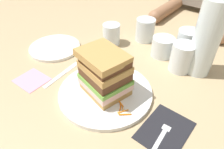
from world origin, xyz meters
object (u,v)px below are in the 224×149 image
Objects in this scene: napkin_dark at (165,130)px; napkin_pink at (32,80)px; water_bottle at (208,34)px; empty_tumbler_0 at (145,30)px; side_plate at (55,47)px; sandwich at (105,73)px; empty_tumbler_2 at (111,34)px; juice_glass at (181,59)px; empty_tumbler_1 at (163,47)px; main_plate at (105,92)px; knife at (65,71)px; fork at (161,136)px; empty_tumbler_3 at (187,42)px.

napkin_dark and napkin_pink have the same top height.
water_bottle is (-0.03, 0.28, 0.13)m from napkin_dark.
empty_tumbler_0 is 0.46× the size of side_plate.
empty_tumbler_2 is (-0.17, 0.24, -0.04)m from sandwich.
sandwich is 1.49× the size of juice_glass.
empty_tumbler_1 is 0.83× the size of napkin_pink.
knife is at bearing -177.88° from main_plate.
main_plate is 1.41× the size of side_plate.
empty_tumbler_1 is (-0.14, 0.01, -0.10)m from water_bottle.
main_plate reaches higher than napkin_pink.
empty_tumbler_1 reaches higher than main_plate.
empty_tumbler_2 is at bearing 90.14° from knife.
empty_tumbler_2 reaches higher than fork.
empty_tumbler_0 is 0.14m from empty_tumbler_2.
sandwich is at bearing -115.40° from juice_glass.
sandwich reaches higher than knife.
napkin_dark is at bearing -1.73° from sandwich.
fork is 2.11× the size of empty_tumbler_2.
knife is at bearing -104.05° from empty_tumbler_0.
empty_tumbler_3 is at bearing 24.66° from empty_tumbler_2.
water_bottle is 0.27m from empty_tumbler_0.
empty_tumbler_1 is at bearing 118.37° from fork.
sandwich is 1.61× the size of empty_tumbler_0.
empty_tumbler_3 is (0.09, 0.35, -0.03)m from sandwich.
napkin_pink is at bearing -155.37° from main_plate.
water_bottle is at bearing -4.95° from empty_tumbler_1.
juice_glass reaches higher than empty_tumbler_1.
sandwich reaches higher than empty_tumbler_3.
side_plate is (-0.50, 0.07, 0.00)m from napkin_dark.
sandwich is 0.35m from empty_tumbler_0.
empty_tumbler_0 is (-0.28, 0.37, 0.04)m from fork.
empty_tumbler_2 is at bearing -129.59° from empty_tumbler_0.
empty_tumbler_1 is (-0.17, 0.29, 0.03)m from napkin_dark.
empty_tumbler_1 is at bearing 119.93° from napkin_dark.
juice_glass is at bearing 64.66° from main_plate.
water_bottle reaches higher than empty_tumbler_2.
fork is at bearing -61.63° from empty_tumbler_1.
empty_tumbler_0 is at bearing 126.96° from fork.
napkin_dark is (0.19, -0.01, -0.00)m from main_plate.
sandwich is (-0.00, -0.00, 0.07)m from main_plate.
napkin_dark is 1.45× the size of napkin_pink.
empty_tumbler_2 is at bearing 50.56° from side_plate.
napkin_dark is at bearing -73.58° from empty_tumbler_3.
napkin_dark is at bearing 12.82° from napkin_pink.
knife is (-0.36, 0.00, 0.00)m from napkin_dark.
sandwich is 0.47× the size of water_bottle.
empty_tumbler_0 reaches higher than main_plate.
napkin_dark is 0.34m from empty_tumbler_1.
empty_tumbler_3 reaches higher than side_plate.
main_plate is at bearing -115.34° from juice_glass.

